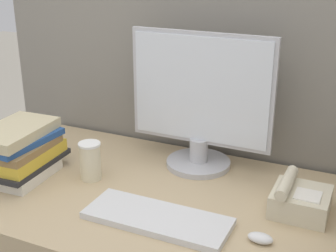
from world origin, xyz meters
TOP-DOWN VIEW (x-y plane):
  - cubicle_panel_rear at (0.00, 0.80)m, footprint 1.74×0.04m
  - monitor at (0.05, 0.64)m, footprint 0.51×0.23m
  - keyboard at (0.07, 0.24)m, footprint 0.43×0.16m
  - mouse at (0.37, 0.26)m, footprint 0.07×0.04m
  - coffee_cup at (-0.25, 0.38)m, footprint 0.08×0.08m
  - book_stack at (-0.49, 0.30)m, footprint 0.24×0.30m
  - desk_telephone at (0.44, 0.46)m, footprint 0.16×0.18m

SIDE VIEW (x-z plane):
  - cubicle_panel_rear at x=0.00m, z-range 0.00..1.41m
  - keyboard at x=0.07m, z-range 0.76..0.78m
  - mouse at x=0.37m, z-range 0.76..0.79m
  - desk_telephone at x=0.44m, z-range 0.75..0.86m
  - coffee_cup at x=-0.25m, z-range 0.76..0.90m
  - book_stack at x=-0.49m, z-range 0.76..0.94m
  - monitor at x=0.05m, z-range 0.75..1.23m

